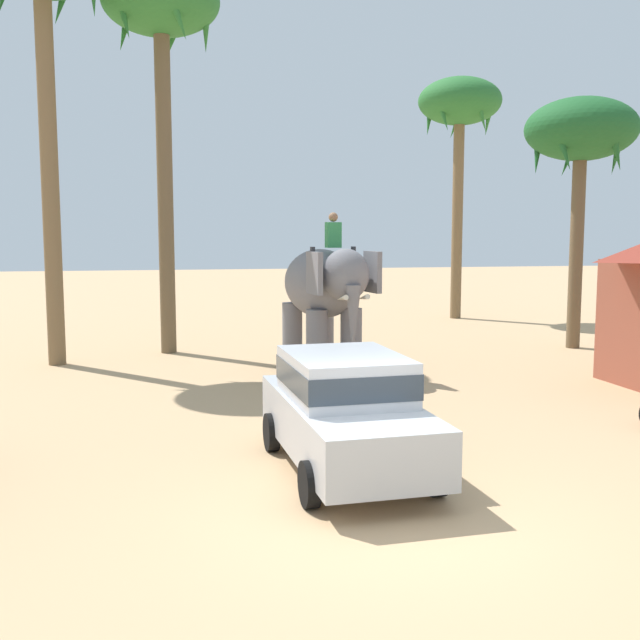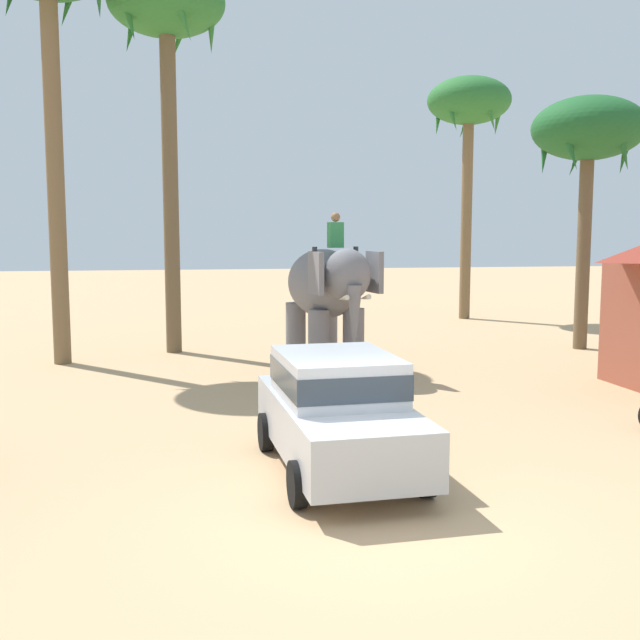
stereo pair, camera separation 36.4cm
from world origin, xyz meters
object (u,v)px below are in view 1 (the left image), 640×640
object	(u,v)px
elephant_with_mahout	(324,291)
palm_tree_left_of_road	(460,110)
palm_tree_far_back	(161,18)
car_sedan_foreground	(346,408)
palm_tree_near_hut	(581,136)

from	to	relation	value
elephant_with_mahout	palm_tree_left_of_road	bearing A→B (deg)	53.69
elephant_with_mahout	palm_tree_far_back	size ratio (longest dim) A/B	0.38
palm_tree_left_of_road	palm_tree_far_back	bearing A→B (deg)	-149.84
car_sedan_foreground	palm_tree_far_back	size ratio (longest dim) A/B	0.40
car_sedan_foreground	palm_tree_far_back	distance (m)	14.28
elephant_with_mahout	palm_tree_left_of_road	size ratio (longest dim) A/B	0.43
elephant_with_mahout	palm_tree_near_hut	size ratio (longest dim) A/B	0.55
elephant_with_mahout	palm_tree_left_of_road	world-z (taller)	palm_tree_left_of_road
elephant_with_mahout	palm_tree_left_of_road	xyz separation A→B (m)	(7.40, 10.07, 6.10)
palm_tree_near_hut	palm_tree_left_of_road	bearing A→B (deg)	94.19
car_sedan_foreground	palm_tree_near_hut	size ratio (longest dim) A/B	0.58
car_sedan_foreground	palm_tree_far_back	xyz separation A→B (m)	(-2.50, 11.38, 8.27)
palm_tree_left_of_road	car_sedan_foreground	bearing A→B (deg)	-115.93
elephant_with_mahout	palm_tree_near_hut	distance (m)	9.26
car_sedan_foreground	elephant_with_mahout	bearing A→B (deg)	80.62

